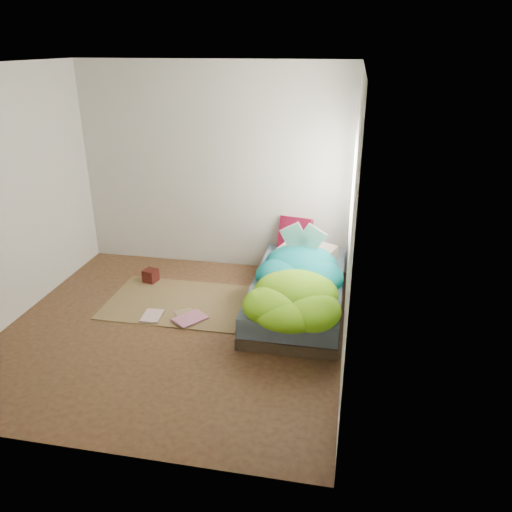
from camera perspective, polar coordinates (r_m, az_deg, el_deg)
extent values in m
cube|color=#44271A|center=(5.37, -9.34, -8.16)|extent=(3.50, 3.50, 0.00)
cube|color=silver|center=(6.44, -4.83, 9.91)|extent=(3.50, 0.04, 2.60)
cube|color=silver|center=(3.38, -20.70, -4.11)|extent=(3.50, 0.04, 2.60)
cube|color=silver|center=(5.69, -27.12, 5.67)|extent=(0.04, 3.50, 2.60)
cube|color=silver|center=(4.53, 10.93, 3.84)|extent=(0.04, 3.50, 2.60)
cube|color=white|center=(4.61, -11.54, 20.68)|extent=(3.50, 3.50, 0.04)
cube|color=white|center=(5.36, 10.98, 7.98)|extent=(0.01, 1.00, 1.20)
cube|color=#3D2E21|center=(5.71, 4.75, -5.23)|extent=(1.00, 2.00, 0.12)
cube|color=slate|center=(5.63, 4.81, -3.70)|extent=(0.98, 1.96, 0.22)
cube|color=brown|center=(5.86, -8.93, -5.22)|extent=(1.60, 1.10, 0.01)
cube|color=white|center=(6.13, 5.91, 0.45)|extent=(0.75, 0.65, 0.14)
cube|color=#51051A|center=(6.35, 4.49, 2.61)|extent=(0.42, 0.21, 0.41)
cube|color=#390E0D|center=(6.37, -11.96, -2.20)|extent=(0.19, 0.19, 0.16)
imported|color=white|center=(5.63, -12.77, -6.63)|extent=(0.22, 0.29, 0.02)
imported|color=pink|center=(5.55, -8.26, -6.63)|extent=(0.41, 0.42, 0.03)
imported|color=tan|center=(5.52, -9.00, -6.95)|extent=(0.33, 0.34, 0.02)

